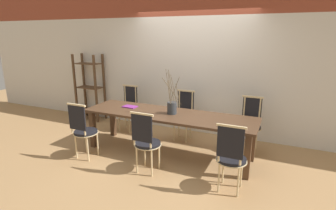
{
  "coord_description": "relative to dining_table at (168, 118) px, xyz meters",
  "views": [
    {
      "loc": [
        1.75,
        -3.9,
        2.05
      ],
      "look_at": [
        0.0,
        0.0,
        0.89
      ],
      "focal_mm": 28.0,
      "sensor_mm": 36.0,
      "label": 1
    }
  ],
  "objects": [
    {
      "name": "chair_far_center",
      "position": [
        1.28,
        0.74,
        -0.12
      ],
      "size": [
        0.41,
        0.41,
        0.98
      ],
      "rotation": [
        0.0,
        0.0,
        3.14
      ],
      "color": "black",
      "rests_on": "ground_plane"
    },
    {
      "name": "chair_far_left",
      "position": [
        0.01,
        0.74,
        -0.12
      ],
      "size": [
        0.41,
        0.41,
        0.98
      ],
      "rotation": [
        0.0,
        0.0,
        3.14
      ],
      "color": "black",
      "rests_on": "ground_plane"
    },
    {
      "name": "chair_near_center",
      "position": [
        1.23,
        -0.74,
        -0.12
      ],
      "size": [
        0.41,
        0.41,
        0.98
      ],
      "color": "black",
      "rests_on": "ground_plane"
    },
    {
      "name": "book_stack",
      "position": [
        -0.81,
        0.08,
        0.1
      ],
      "size": [
        0.26,
        0.18,
        0.02
      ],
      "color": "#842D8C",
      "rests_on": "dining_table"
    },
    {
      "name": "chair_far_leftend",
      "position": [
        -1.28,
        0.74,
        -0.12
      ],
      "size": [
        0.41,
        0.41,
        0.98
      ],
      "rotation": [
        0.0,
        0.0,
        3.14
      ],
      "color": "black",
      "rests_on": "ground_plane"
    },
    {
      "name": "vase_centerpiece",
      "position": [
        0.07,
        0.02,
        0.2
      ],
      "size": [
        0.32,
        0.32,
        0.76
      ],
      "color": "#33383D",
      "rests_on": "dining_table"
    },
    {
      "name": "chair_near_leftend",
      "position": [
        -1.21,
        -0.74,
        -0.12
      ],
      "size": [
        0.41,
        0.41,
        0.98
      ],
      "color": "black",
      "rests_on": "ground_plane"
    },
    {
      "name": "dining_table",
      "position": [
        0.0,
        0.0,
        0.0
      ],
      "size": [
        2.98,
        0.83,
        0.74
      ],
      "color": "#4C3321",
      "rests_on": "ground_plane"
    },
    {
      "name": "wall_rear",
      "position": [
        0.0,
        1.27,
        0.95
      ],
      "size": [
        12.0,
        0.06,
        3.2
      ],
      "color": "silver",
      "rests_on": "ground_plane"
    },
    {
      "name": "ground_plane",
      "position": [
        0.0,
        0.0,
        -0.65
      ],
      "size": [
        16.0,
        16.0,
        0.0
      ],
      "primitive_type": "plane",
      "color": "#A87F51"
    },
    {
      "name": "chair_near_left",
      "position": [
        -0.02,
        -0.74,
        -0.12
      ],
      "size": [
        0.41,
        0.41,
        0.98
      ],
      "color": "black",
      "rests_on": "ground_plane"
    },
    {
      "name": "shelving_rack",
      "position": [
        -2.54,
        1.01,
        0.14
      ],
      "size": [
        0.66,
        0.36,
        1.6
      ],
      "color": "#513823",
      "rests_on": "ground_plane"
    }
  ]
}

